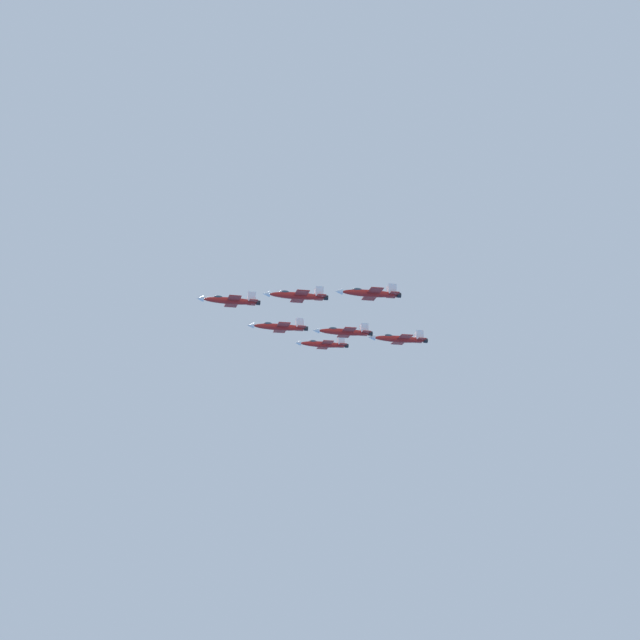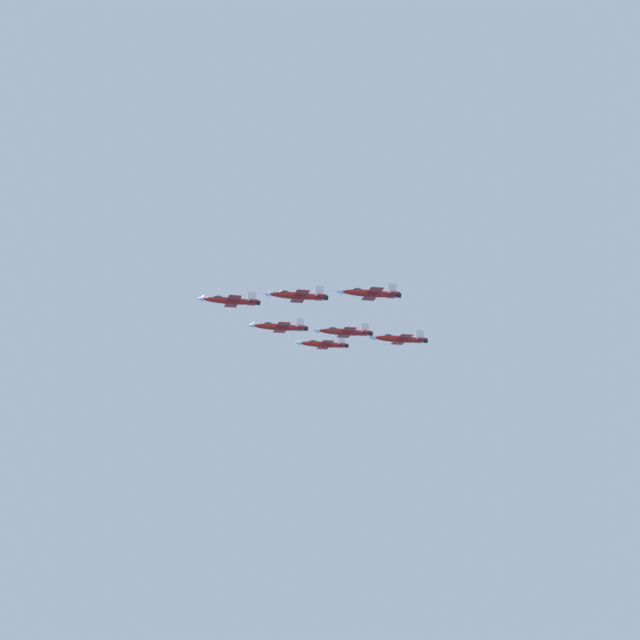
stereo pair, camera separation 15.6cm
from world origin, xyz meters
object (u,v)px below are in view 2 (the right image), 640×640
object	(u,v)px
jet_right_wingman	(279,327)
jet_left_outer	(370,293)
jet_lead	(230,301)
jet_trailing	(399,339)
jet_left_wingman	(297,296)
jet_right_outer	(323,344)
jet_slot_rear	(344,332)

from	to	relation	value
jet_right_wingman	jet_left_outer	world-z (taller)	jet_right_wingman
jet_lead	jet_trailing	world-z (taller)	jet_lead
jet_trailing	jet_lead	bearing A→B (deg)	-0.29
jet_left_wingman	jet_right_outer	distance (m)	40.99
jet_left_wingman	jet_slot_rear	xyz separation A→B (m)	(-17.42, 9.04, -4.77)
jet_right_wingman	jet_right_outer	xyz separation A→B (m)	(-17.42, 9.04, -0.65)
jet_slot_rear	jet_trailing	bearing A→B (deg)	-179.53
jet_lead	jet_left_wingman	xyz separation A→B (m)	(6.11, 18.65, -1.71)
jet_right_wingman	jet_right_outer	bearing A→B (deg)	-139.01
jet_left_wingman	jet_slot_rear	size ratio (longest dim) A/B	1.02
jet_left_outer	jet_right_outer	world-z (taller)	jet_right_outer
jet_right_outer	jet_slot_rear	bearing A→B (deg)	89.83
jet_right_outer	jet_trailing	distance (m)	29.83
jet_left_wingman	jet_slot_rear	distance (m)	20.20
jet_lead	jet_left_outer	xyz separation A→B (m)	(12.23, 37.30, -4.15)
jet_right_wingman	jet_trailing	xyz separation A→B (m)	(0.46, 32.50, -5.07)
jet_left_outer	jet_left_wingman	bearing A→B (deg)	-39.27
jet_right_wingman	jet_right_outer	size ratio (longest dim) A/B	1.06
jet_right_outer	jet_slot_rear	distance (m)	25.65
jet_left_wingman	jet_left_outer	distance (m)	19.78
jet_left_wingman	jet_right_outer	size ratio (longest dim) A/B	1.04
jet_lead	jet_trailing	distance (m)	45.49
jet_right_wingman	jet_slot_rear	world-z (taller)	jet_right_wingman
jet_lead	jet_left_outer	world-z (taller)	jet_lead
jet_left_wingman	jet_right_wingman	size ratio (longest dim) A/B	0.98
jet_left_outer	jet_slot_rear	size ratio (longest dim) A/B	1.00
jet_lead	jet_right_wingman	world-z (taller)	jet_lead
jet_left_outer	jet_trailing	xyz separation A→B (m)	(-29.19, 4.23, -3.35)
jet_right_wingman	jet_left_outer	xyz separation A→B (m)	(29.65, 28.27, -1.72)
jet_left_wingman	jet_trailing	bearing A→B (deg)	-156.47
jet_left_outer	jet_right_outer	size ratio (longest dim) A/B	1.02
jet_left_wingman	jet_right_outer	world-z (taller)	jet_left_wingman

